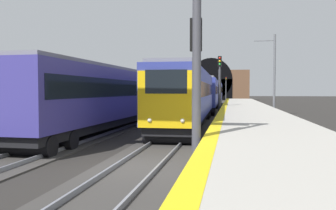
# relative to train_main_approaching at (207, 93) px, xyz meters

# --- Properties ---
(ground_plane) EXTENTS (320.00, 320.00, 0.00)m
(ground_plane) POSITION_rel_train_main_approaching_xyz_m (-32.23, 0.00, -2.31)
(ground_plane) COLOR #282623
(platform_right) EXTENTS (112.00, 4.69, 1.09)m
(platform_right) POSITION_rel_train_main_approaching_xyz_m (-32.23, -4.47, -1.76)
(platform_right) COLOR #ADA89E
(platform_right) RESTS_ON ground_plane
(platform_right_edge_strip) EXTENTS (112.00, 0.50, 0.01)m
(platform_right_edge_strip) POSITION_rel_train_main_approaching_xyz_m (-32.23, -2.37, -1.21)
(platform_right_edge_strip) COLOR yellow
(platform_right_edge_strip) RESTS_ON platform_right
(track_main_line) EXTENTS (160.00, 3.04, 0.21)m
(track_main_line) POSITION_rel_train_main_approaching_xyz_m (-32.23, 0.00, -2.27)
(track_main_line) COLOR #383533
(track_main_line) RESTS_ON ground_plane
(track_adjacent_line) EXTENTS (160.00, 2.77, 0.21)m
(track_adjacent_line) POSITION_rel_train_main_approaching_xyz_m (-32.23, 4.77, -2.26)
(track_adjacent_line) COLOR #383533
(track_adjacent_line) RESTS_ON ground_plane
(train_main_approaching) EXTENTS (56.16, 3.03, 4.10)m
(train_main_approaching) POSITION_rel_train_main_approaching_xyz_m (0.00, 0.00, 0.00)
(train_main_approaching) COLOR navy
(train_main_approaching) RESTS_ON ground_plane
(train_adjacent_platform) EXTENTS (62.60, 3.29, 4.98)m
(train_adjacent_platform) POSITION_rel_train_main_approaching_xyz_m (-1.14, 4.77, 0.02)
(train_adjacent_platform) COLOR navy
(train_adjacent_platform) RESTS_ON ground_plane
(railway_signal_near) EXTENTS (0.39, 0.38, 4.93)m
(railway_signal_near) POSITION_rel_train_main_approaching_xyz_m (-32.16, -1.89, 0.70)
(railway_signal_near) COLOR #4C4C54
(railway_signal_near) RESTS_ON ground_plane
(railway_signal_mid) EXTENTS (0.39, 0.38, 6.02)m
(railway_signal_mid) POSITION_rel_train_main_approaching_xyz_m (-8.52, -1.89, 1.29)
(railway_signal_mid) COLOR #38383D
(railway_signal_mid) RESTS_ON ground_plane
(railway_signal_far) EXTENTS (0.39, 0.38, 5.66)m
(railway_signal_far) POSITION_rel_train_main_approaching_xyz_m (34.20, -1.89, 0.98)
(railway_signal_far) COLOR #38383D
(railway_signal_far) RESTS_ON ground_plane
(overhead_signal_gantry) EXTENTS (0.70, 8.89, 7.31)m
(overhead_signal_gantry) POSITION_rel_train_main_approaching_xyz_m (-32.28, 2.39, 3.22)
(overhead_signal_gantry) COLOR #3F3F47
(overhead_signal_gantry) RESTS_ON ground_plane
(tunnel_portal) EXTENTS (2.47, 20.40, 11.45)m
(tunnel_portal) POSITION_rel_train_main_approaching_xyz_m (52.75, 2.39, 1.83)
(tunnel_portal) COLOR brown
(tunnel_portal) RESTS_ON ground_plane
(catenary_mast_near) EXTENTS (0.22, 2.09, 8.16)m
(catenary_mast_near) POSITION_rel_train_main_approaching_xyz_m (-7.53, -7.18, 1.88)
(catenary_mast_near) COLOR #595B60
(catenary_mast_near) RESTS_ON ground_plane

